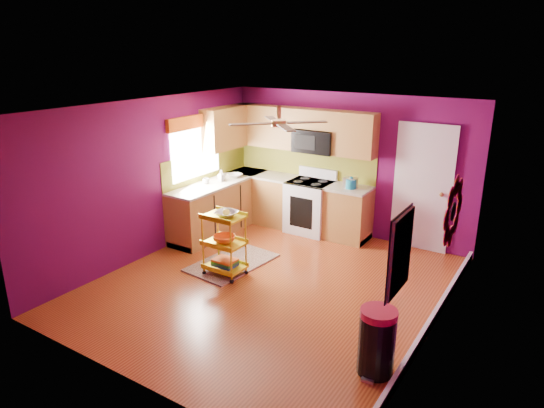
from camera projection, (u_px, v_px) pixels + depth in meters
The scene contains 18 objects.
ground at pixel (271, 285), 6.91m from camera, with size 5.00×5.00×0.00m, color maroon.
room_envelope at pixel (272, 174), 6.38m from camera, with size 4.54×5.04×2.52m.
lower_cabinets at pixel (263, 206), 8.91m from camera, with size 2.81×2.31×0.94m.
electric_range at pixel (310, 206), 8.78m from camera, with size 0.76×0.66×1.13m.
upper_cabinetry at pixel (278, 130), 8.72m from camera, with size 2.80×2.30×1.26m.
left_window at pixel (195, 138), 8.34m from camera, with size 0.08×1.35×1.08m.
panel_door at pixel (422, 189), 7.87m from camera, with size 0.95×0.11×2.15m.
right_wall_art at pixel (433, 228), 5.04m from camera, with size 0.04×2.74×1.04m.
ceiling_fan at pixel (279, 122), 6.35m from camera, with size 1.01×1.01×0.26m.
shag_rug at pixel (232, 263), 7.59m from camera, with size 0.85×1.38×0.02m, color black.
rolling_cart at pixel (225, 241), 7.06m from camera, with size 0.58×0.42×1.04m.
trash_can at pixel (377, 342), 4.96m from camera, with size 0.41×0.43×0.73m.
teal_kettle at pixel (351, 184), 8.20m from camera, with size 0.18×0.18×0.21m.
toaster at pixel (350, 183), 8.24m from camera, with size 0.22×0.15×0.18m, color beige.
soap_bottle_a at pixel (221, 176), 8.63m from camera, with size 0.09×0.09×0.19m, color #EA3F72.
soap_bottle_b at pixel (222, 175), 8.71m from camera, with size 0.14×0.14×0.19m, color white.
counter_dish at pixel (235, 176), 8.92m from camera, with size 0.25×0.25×0.06m, color white.
counter_cup at pixel (206, 181), 8.49m from camera, with size 0.12×0.12×0.09m, color white.
Camera 1 is at (3.36, -5.22, 3.25)m, focal length 32.00 mm.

